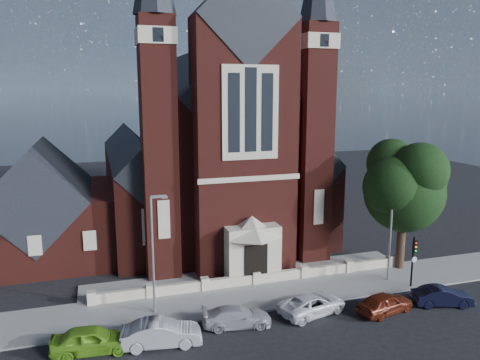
% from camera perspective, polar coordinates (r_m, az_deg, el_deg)
% --- Properties ---
extents(ground, '(120.00, 120.00, 0.00)m').
position_cam_1_polar(ground, '(44.31, -1.72, -8.42)').
color(ground, black).
rests_on(ground, ground).
extents(pavement_strip, '(60.00, 5.00, 0.12)m').
position_cam_1_polar(pavement_strip, '(35.03, 3.04, -13.86)').
color(pavement_strip, gray).
rests_on(pavement_strip, ground).
extents(forecourt_paving, '(26.00, 3.00, 0.14)m').
position_cam_1_polar(forecourt_paving, '(38.49, 0.93, -11.49)').
color(forecourt_paving, gray).
rests_on(forecourt_paving, ground).
extents(forecourt_wall, '(24.00, 0.40, 0.90)m').
position_cam_1_polar(forecourt_wall, '(36.75, 1.93, -12.62)').
color(forecourt_wall, '#B5A690').
rests_on(forecourt_wall, ground).
extents(church, '(20.01, 34.90, 29.20)m').
position_cam_1_polar(church, '(49.92, -4.24, 3.44)').
color(church, '#4E1A15').
rests_on(church, ground).
extents(parish_hall, '(12.00, 12.20, 10.24)m').
position_cam_1_polar(parish_hall, '(44.84, -23.01, -3.72)').
color(parish_hall, '#4E1A15').
rests_on(parish_hall, ground).
extents(street_tree, '(6.40, 6.60, 10.70)m').
position_cam_1_polar(street_tree, '(39.81, 19.78, -0.90)').
color(street_tree, black).
rests_on(street_tree, ground).
extents(street_lamp_left, '(1.16, 0.22, 8.09)m').
position_cam_1_polar(street_lamp_left, '(31.14, -10.46, -8.15)').
color(street_lamp_left, gray).
rests_on(street_lamp_left, ground).
extents(street_lamp_right, '(1.16, 0.22, 8.09)m').
position_cam_1_polar(street_lamp_right, '(37.57, 18.04, -5.19)').
color(street_lamp_right, gray).
rests_on(street_lamp_right, ground).
extents(traffic_signal, '(0.28, 0.42, 4.00)m').
position_cam_1_polar(traffic_signal, '(37.49, 20.40, -8.60)').
color(traffic_signal, black).
rests_on(traffic_signal, ground).
extents(car_lime_van, '(4.64, 2.18, 1.53)m').
position_cam_1_polar(car_lime_van, '(29.22, -17.64, -18.06)').
color(car_lime_van, '#64A621').
rests_on(car_lime_van, ground).
extents(car_silver_a, '(4.83, 2.18, 1.54)m').
position_cam_1_polar(car_silver_a, '(28.95, -9.59, -17.95)').
color(car_silver_a, '#A2A4AA').
rests_on(car_silver_a, ground).
extents(car_silver_b, '(4.59, 2.43, 1.27)m').
position_cam_1_polar(car_silver_b, '(30.67, -0.39, -16.33)').
color(car_silver_b, '#ACADB4').
rests_on(car_silver_b, ground).
extents(car_white_suv, '(5.22, 3.38, 1.34)m').
position_cam_1_polar(car_white_suv, '(32.54, 8.80, -14.71)').
color(car_white_suv, white).
rests_on(car_white_suv, ground).
extents(car_dark_red, '(4.39, 2.55, 1.40)m').
position_cam_1_polar(car_dark_red, '(33.65, 17.25, -14.14)').
color(car_dark_red, '#612010').
rests_on(car_dark_red, ground).
extents(car_navy, '(4.25, 2.48, 1.33)m').
position_cam_1_polar(car_navy, '(36.09, 23.45, -12.88)').
color(car_navy, black).
rests_on(car_navy, ground).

